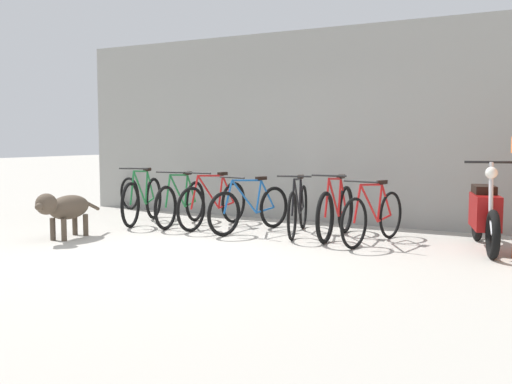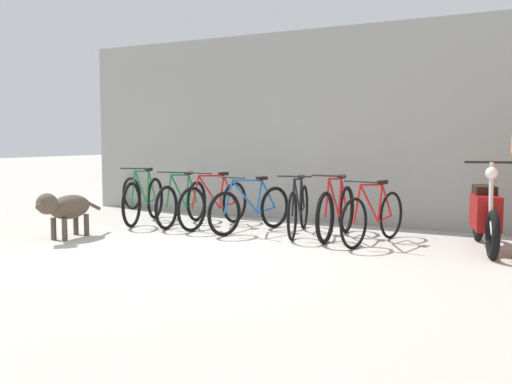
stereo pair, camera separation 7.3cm
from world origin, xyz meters
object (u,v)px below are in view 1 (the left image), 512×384
Objects in this scene: bicycle_2 at (214,204)px; motorcycle at (485,214)px; bicycle_1 at (181,203)px; spare_tire_left at (130,193)px; bicycle_4 at (298,209)px; bicycle_6 at (373,217)px; bicycle_0 at (143,200)px; bicycle_3 at (250,209)px; stray_dog at (65,208)px; bicycle_5 at (336,212)px.

motorcycle is at bearing 93.43° from bicycle_2.
bicycle_1 is 2.65× the size of spare_tire_left.
bicycle_2 is 1.39m from bicycle_4.
bicycle_6 is 2.64× the size of spare_tire_left.
bicycle_3 is (1.92, 0.03, -0.03)m from bicycle_0.
bicycle_6 is at bearing 70.99° from bicycle_0.
bicycle_3 is 1.00× the size of bicycle_4.
bicycle_2 is 3.83m from motorcycle.
bicycle_2 is 1.09× the size of bicycle_6.
bicycle_3 is 0.70m from bicycle_4.
bicycle_1 is at bearing -104.34° from motorcycle.
bicycle_3 is at bearing 123.88° from stray_dog.
stray_dog is (0.06, -1.67, 0.05)m from bicycle_0.
bicycle_4 is at bearing -98.50° from bicycle_5.
stray_dog is at bearing -56.29° from bicycle_6.
bicycle_2 is 2.86× the size of spare_tire_left.
bicycle_4 is at bearing 117.39° from stray_dog.
bicycle_2 reaches higher than stray_dog.
bicycle_4 reaches higher than bicycle_6.
bicycle_0 is 2.66× the size of spare_tire_left.
stray_dog is at bearing -70.24° from bicycle_4.
bicycle_6 is 4.03m from stray_dog.
bicycle_5 is (0.57, -0.04, 0.00)m from bicycle_4.
bicycle_5 reaches higher than bicycle_2.
spare_tire_left is at bearing -115.40° from motorcycle.
bicycle_6 is (1.14, -0.20, -0.01)m from bicycle_4.
motorcycle reaches higher than bicycle_4.
stray_dog is (-2.54, -1.84, 0.07)m from bicycle_4.
motorcycle is (3.83, 0.04, 0.08)m from bicycle_2.
spare_tire_left is at bearing -128.46° from bicycle_1.
bicycle_2 is 2.17m from stray_dog.
motorcycle is at bearing 83.35° from bicycle_1.
stray_dog is at bearing -16.36° from bicycle_0.
bicycle_3 is 0.94× the size of motorcycle.
bicycle_5 reaches higher than spare_tire_left.
motorcycle is at bearing 110.37° from bicycle_6.
bicycle_3 is at bearing -20.82° from spare_tire_left.
bicycle_6 is at bearing 69.12° from bicycle_5.
bicycle_2 is at bearing -87.91° from bicycle_3.
bicycle_2 is at bearing 139.48° from stray_dog.
bicycle_6 is 5.28m from spare_tire_left.
stray_dog is (-1.86, -1.70, 0.09)m from bicycle_3.
bicycle_2 reaches higher than spare_tire_left.
bicycle_6 is 0.92× the size of motorcycle.
bicycle_1 is 1.01× the size of bicycle_6.
bicycle_3 is at bearing 72.35° from bicycle_0.
bicycle_4 is 0.58m from bicycle_5.
spare_tire_left is at bearing -121.81° from bicycle_4.
bicycle_2 is 0.72m from bicycle_3.
bicycle_1 and bicycle_2 have the same top height.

